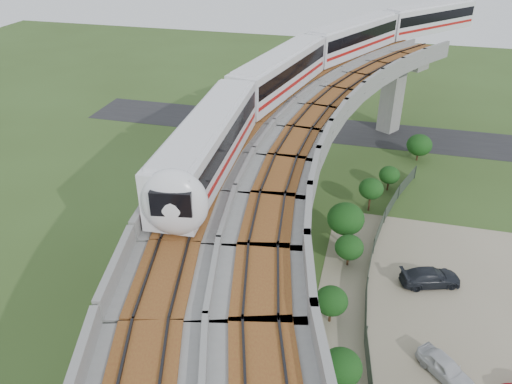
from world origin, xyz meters
TOP-DOWN VIEW (x-y plane):
  - ground at (0.00, 0.00)m, footprint 160.00×160.00m
  - dirt_lot at (14.00, -2.00)m, footprint 18.00×26.00m
  - asphalt_road at (0.00, 30.00)m, footprint 60.00×8.00m
  - viaduct at (3.84, 0.00)m, footprint 19.58×73.98m
  - metro_train at (3.26, 18.41)m, footprint 22.29×58.26m
  - fence at (9.75, 0.00)m, footprint 3.87×38.73m
  - tree_0 at (12.57, 23.79)m, footprint 2.76×2.76m
  - tree_1 at (9.55, 16.08)m, footprint 2.05×2.05m
  - tree_2 at (7.95, 11.68)m, footprint 2.26×2.26m
  - tree_3 at (6.20, 5.71)m, footprint 3.06×3.06m
  - tree_4 at (6.82, 2.95)m, footprint 2.25×2.25m
  - tree_5 at (6.22, -3.59)m, footprint 2.26×2.26m
  - tree_6 at (7.46, -9.35)m, footprint 2.39×2.39m
  - car_white at (13.53, -6.38)m, footprint 3.71×3.75m
  - car_dark at (13.04, 2.17)m, footprint 4.86×3.22m

SIDE VIEW (x-z plane):
  - ground at x=0.00m, z-range 0.00..0.00m
  - asphalt_road at x=0.00m, z-range 0.00..0.03m
  - dirt_lot at x=14.00m, z-range 0.00..0.04m
  - car_white at x=13.53m, z-range 0.04..1.32m
  - car_dark at x=13.04m, z-range 0.04..1.35m
  - fence at x=9.75m, z-range 0.00..1.50m
  - tree_1 at x=9.55m, z-range 0.42..3.01m
  - tree_4 at x=6.82m, z-range 0.40..3.11m
  - tree_5 at x=6.22m, z-range 0.45..3.29m
  - tree_0 at x=12.57m, z-range 0.35..3.41m
  - tree_6 at x=7.46m, z-range 0.64..3.95m
  - tree_2 at x=7.95m, z-range 0.69..4.01m
  - tree_3 at x=6.20m, z-range 0.63..4.49m
  - viaduct at x=3.84m, z-range 3.35..14.75m
  - metro_train at x=3.26m, z-range 10.49..14.13m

